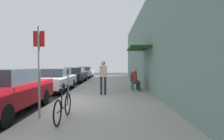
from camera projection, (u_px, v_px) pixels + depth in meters
ground_plane at (52, 105)px, 7.52m from camera, size 60.00×60.00×0.00m
sidewalk_slab at (108, 96)px, 9.50m from camera, size 4.50×32.00×0.12m
building_facade at (156, 41)px, 9.41m from camera, size 1.40×32.00×5.64m
parked_car_0 at (5, 91)px, 6.16m from camera, size 1.80×4.40×1.50m
parked_car_1 at (55, 80)px, 11.45m from camera, size 1.80×4.40×1.39m
parked_car_2 at (75, 75)px, 17.38m from camera, size 1.80×4.40×1.37m
parked_car_3 at (85, 72)px, 23.64m from camera, size 1.80×4.40×1.38m
parking_meter at (68, 81)px, 8.39m from camera, size 0.12×0.10×1.32m
street_sign at (39, 65)px, 5.25m from camera, size 0.32×0.06×2.60m
bicycle_0 at (63, 107)px, 5.13m from camera, size 0.46×1.71×0.90m
cafe_chair_0 at (135, 82)px, 10.85m from camera, size 0.52×0.52×0.87m
seated_patron_0 at (136, 79)px, 10.83m from camera, size 0.49×0.43×1.29m
cafe_chair_1 at (133, 81)px, 11.73m from camera, size 0.56×0.56×0.87m
seated_patron_1 at (134, 78)px, 11.71m from camera, size 0.51×0.46×1.29m
pedestrian_standing at (103, 75)px, 9.38m from camera, size 0.36×0.22×1.70m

